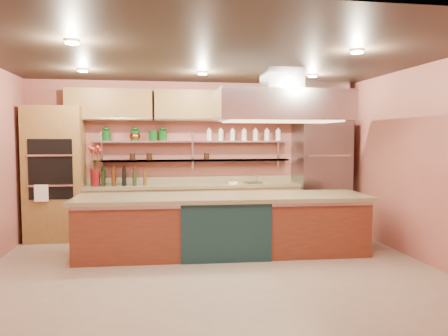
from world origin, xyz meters
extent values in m
cube|color=gray|center=(0.00, 0.00, -0.01)|extent=(6.00, 5.00, 0.02)
cube|color=black|center=(0.00, 0.00, 2.80)|extent=(6.00, 5.00, 0.02)
cube|color=#AB5D50|center=(0.00, 2.50, 1.40)|extent=(6.00, 0.04, 2.80)
cube|color=#AB5D50|center=(0.00, -2.50, 1.40)|extent=(6.00, 0.04, 2.80)
cube|color=#AB5D50|center=(3.00, 0.00, 1.40)|extent=(0.04, 5.00, 2.80)
cube|color=olive|center=(-2.45, 2.18, 1.15)|extent=(0.95, 0.64, 2.30)
cube|color=gray|center=(2.35, 2.14, 1.05)|extent=(0.95, 0.72, 2.10)
cube|color=tan|center=(-0.05, 2.20, 0.47)|extent=(3.84, 0.64, 0.93)
cube|color=silver|center=(-0.05, 2.37, 1.35)|extent=(3.60, 0.26, 0.03)
cube|color=silver|center=(-0.05, 2.37, 1.70)|extent=(3.60, 0.26, 0.03)
cube|color=olive|center=(0.00, 2.32, 2.35)|extent=(4.60, 0.36, 0.55)
cube|color=silver|center=(1.16, 0.79, 2.25)|extent=(2.00, 1.00, 0.45)
cube|color=#FFE5A5|center=(0.00, 0.20, 2.77)|extent=(4.00, 2.80, 0.02)
cube|color=brown|center=(0.26, 0.79, 0.45)|extent=(4.34, 1.12, 0.90)
cylinder|color=#5B0D10|center=(-1.78, 2.15, 1.08)|extent=(0.21, 0.21, 0.30)
cube|color=black|center=(-1.29, 2.15, 1.06)|extent=(0.84, 0.28, 0.27)
cube|color=white|center=(0.66, 2.15, 0.97)|extent=(0.17, 0.14, 0.08)
cylinder|color=white|center=(1.12, 2.25, 1.03)|extent=(0.03, 0.03, 0.20)
ellipsoid|color=#B35829|center=(-1.10, 2.37, 1.79)|extent=(0.20, 0.20, 0.16)
cylinder|color=#0E4514|center=(-0.77, 2.37, 1.81)|extent=(0.16, 0.16, 0.18)
camera|label=1|loc=(-0.75, -5.67, 1.77)|focal=35.00mm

